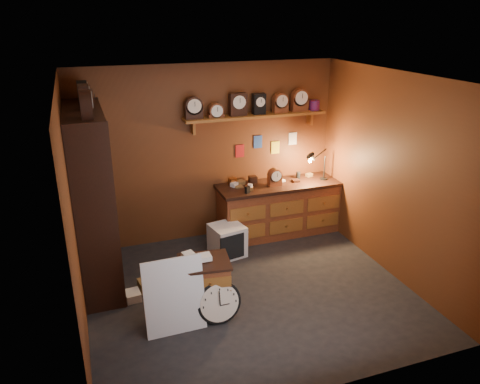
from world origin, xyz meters
name	(u,v)px	position (x,y,z in m)	size (l,w,h in m)	color
floor	(249,292)	(0.00, 0.00, 0.00)	(4.00, 4.00, 0.00)	black
room_shell	(251,162)	(0.04, 0.11, 1.72)	(4.02, 3.62, 2.71)	#603116
shelving_unit	(90,192)	(-1.79, 0.98, 1.25)	(0.47, 1.60, 2.58)	black
workbench	(279,206)	(1.05, 1.47, 0.47)	(1.97, 0.66, 1.36)	brown
low_cabinet	(205,284)	(-0.64, -0.19, 0.37)	(0.65, 0.57, 0.76)	brown
big_round_clock	(219,302)	(-0.55, -0.45, 0.25)	(0.52, 0.17, 0.52)	black
white_panel	(176,329)	(-1.05, -0.43, 0.00)	(0.68, 0.03, 0.90)	silver
mini_fridge	(227,240)	(0.04, 1.04, 0.23)	(0.53, 0.54, 0.47)	silver
floor_box_a	(148,285)	(-1.22, 0.48, 0.07)	(0.24, 0.20, 0.15)	brown
floor_box_b	(133,296)	(-1.44, 0.33, 0.05)	(0.18, 0.22, 0.11)	white
floor_box_c	(217,272)	(-0.30, 0.47, 0.08)	(0.21, 0.18, 0.16)	brown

